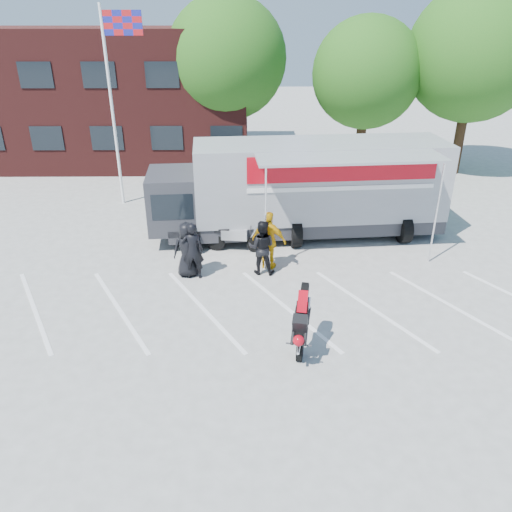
{
  "coord_description": "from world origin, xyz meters",
  "views": [
    {
      "loc": [
        -0.83,
        -11.2,
        7.57
      ],
      "look_at": [
        -0.67,
        1.75,
        1.3
      ],
      "focal_mm": 35.0,
      "sensor_mm": 36.0,
      "label": 1
    }
  ],
  "objects_px": {
    "transporter_truck": "(304,234)",
    "spectator_leather_b": "(193,251)",
    "tree_mid": "(367,74)",
    "parked_motorcycle": "(236,251)",
    "stunt_bike_rider": "(302,344)",
    "spectator_leather_c": "(262,247)",
    "flagpole": "(116,84)",
    "spectator_hivis": "(269,241)",
    "tree_left": "(226,59)",
    "tree_right": "(474,54)",
    "spectator_leather_a": "(187,250)"
  },
  "relations": [
    {
      "from": "parked_motorcycle",
      "to": "spectator_leather_a",
      "type": "relative_size",
      "value": 1.11
    },
    {
      "from": "tree_left",
      "to": "stunt_bike_rider",
      "type": "bearing_deg",
      "value": -81.6
    },
    {
      "from": "spectator_leather_c",
      "to": "flagpole",
      "type": "bearing_deg",
      "value": -41.75
    },
    {
      "from": "spectator_hivis",
      "to": "tree_left",
      "type": "bearing_deg",
      "value": -60.46
    },
    {
      "from": "tree_left",
      "to": "spectator_leather_c",
      "type": "relative_size",
      "value": 4.79
    },
    {
      "from": "stunt_bike_rider",
      "to": "spectator_leather_c",
      "type": "relative_size",
      "value": 1.06
    },
    {
      "from": "tree_left",
      "to": "spectator_leather_b",
      "type": "distance_m",
      "value": 13.91
    },
    {
      "from": "flagpole",
      "to": "spectator_hivis",
      "type": "xyz_separation_m",
      "value": [
        6.02,
        -6.46,
        -4.07
      ]
    },
    {
      "from": "tree_right",
      "to": "spectator_leather_b",
      "type": "relative_size",
      "value": 4.85
    },
    {
      "from": "tree_mid",
      "to": "stunt_bike_rider",
      "type": "xyz_separation_m",
      "value": [
        -4.53,
        -15.73,
        -4.94
      ]
    },
    {
      "from": "flagpole",
      "to": "parked_motorcycle",
      "type": "relative_size",
      "value": 3.99
    },
    {
      "from": "tree_mid",
      "to": "parked_motorcycle",
      "type": "height_order",
      "value": "tree_mid"
    },
    {
      "from": "parked_motorcycle",
      "to": "spectator_leather_a",
      "type": "xyz_separation_m",
      "value": [
        -1.48,
        -1.81,
        0.9
      ]
    },
    {
      "from": "tree_mid",
      "to": "spectator_leather_c",
      "type": "height_order",
      "value": "tree_mid"
    },
    {
      "from": "tree_left",
      "to": "stunt_bike_rider",
      "type": "xyz_separation_m",
      "value": [
        2.47,
        -16.73,
        -5.57
      ]
    },
    {
      "from": "spectator_leather_b",
      "to": "tree_left",
      "type": "bearing_deg",
      "value": -94.07
    },
    {
      "from": "tree_mid",
      "to": "transporter_truck",
      "type": "relative_size",
      "value": 0.69
    },
    {
      "from": "spectator_leather_a",
      "to": "spectator_leather_c",
      "type": "distance_m",
      "value": 2.35
    },
    {
      "from": "spectator_leather_c",
      "to": "tree_mid",
      "type": "bearing_deg",
      "value": -106.96
    },
    {
      "from": "spectator_leather_a",
      "to": "parked_motorcycle",
      "type": "bearing_deg",
      "value": -136.81
    },
    {
      "from": "flagpole",
      "to": "spectator_hivis",
      "type": "relative_size",
      "value": 4.08
    },
    {
      "from": "transporter_truck",
      "to": "tree_left",
      "type": "bearing_deg",
      "value": 103.56
    },
    {
      "from": "tree_left",
      "to": "parked_motorcycle",
      "type": "bearing_deg",
      "value": -86.64
    },
    {
      "from": "tree_right",
      "to": "transporter_truck",
      "type": "xyz_separation_m",
      "value": [
        -8.79,
        -8.16,
        -5.88
      ]
    },
    {
      "from": "transporter_truck",
      "to": "spectator_leather_b",
      "type": "xyz_separation_m",
      "value": [
        -3.84,
        -3.44,
        0.94
      ]
    },
    {
      "from": "spectator_leather_a",
      "to": "spectator_leather_b",
      "type": "bearing_deg",
      "value": 134.84
    },
    {
      "from": "transporter_truck",
      "to": "parked_motorcycle",
      "type": "height_order",
      "value": "transporter_truck"
    },
    {
      "from": "flagpole",
      "to": "spectator_leather_c",
      "type": "relative_size",
      "value": 4.44
    },
    {
      "from": "tree_right",
      "to": "stunt_bike_rider",
      "type": "height_order",
      "value": "tree_right"
    },
    {
      "from": "parked_motorcycle",
      "to": "stunt_bike_rider",
      "type": "relative_size",
      "value": 1.05
    },
    {
      "from": "tree_mid",
      "to": "transporter_truck",
      "type": "xyz_separation_m",
      "value": [
        -3.79,
        -8.66,
        -4.94
      ]
    },
    {
      "from": "tree_left",
      "to": "tree_mid",
      "type": "xyz_separation_m",
      "value": [
        7.0,
        -1.0,
        -0.62
      ]
    },
    {
      "from": "tree_mid",
      "to": "spectator_hivis",
      "type": "bearing_deg",
      "value": -114.52
    },
    {
      "from": "tree_left",
      "to": "spectator_leather_c",
      "type": "height_order",
      "value": "tree_left"
    },
    {
      "from": "tree_mid",
      "to": "spectator_leather_c",
      "type": "xyz_separation_m",
      "value": [
        -5.48,
        -11.8,
        -4.04
      ]
    },
    {
      "from": "transporter_truck",
      "to": "spectator_leather_b",
      "type": "distance_m",
      "value": 5.25
    },
    {
      "from": "spectator_leather_a",
      "to": "spectator_leather_b",
      "type": "distance_m",
      "value": 0.25
    },
    {
      "from": "parked_motorcycle",
      "to": "spectator_hivis",
      "type": "height_order",
      "value": "spectator_hivis"
    },
    {
      "from": "flagpole",
      "to": "spectator_leather_b",
      "type": "bearing_deg",
      "value": -63.04
    },
    {
      "from": "transporter_truck",
      "to": "spectator_hivis",
      "type": "distance_m",
      "value": 3.3
    },
    {
      "from": "spectator_leather_b",
      "to": "parked_motorcycle",
      "type": "bearing_deg",
      "value": -124.56
    },
    {
      "from": "parked_motorcycle",
      "to": "tree_left",
      "type": "bearing_deg",
      "value": 9.82
    },
    {
      "from": "spectator_leather_b",
      "to": "spectator_hivis",
      "type": "xyz_separation_m",
      "value": [
        2.41,
        0.64,
        0.04
      ]
    },
    {
      "from": "parked_motorcycle",
      "to": "spectator_leather_c",
      "type": "relative_size",
      "value": 1.11
    },
    {
      "from": "tree_right",
      "to": "parked_motorcycle",
      "type": "bearing_deg",
      "value": -139.66
    },
    {
      "from": "transporter_truck",
      "to": "stunt_bike_rider",
      "type": "bearing_deg",
      "value": -100.8
    },
    {
      "from": "transporter_truck",
      "to": "spectator_leather_a",
      "type": "bearing_deg",
      "value": -145.61
    },
    {
      "from": "stunt_bike_rider",
      "to": "spectator_leather_b",
      "type": "xyz_separation_m",
      "value": [
        -3.1,
        3.63,
        0.94
      ]
    },
    {
      "from": "transporter_truck",
      "to": "stunt_bike_rider",
      "type": "height_order",
      "value": "transporter_truck"
    },
    {
      "from": "tree_left",
      "to": "tree_right",
      "type": "xyz_separation_m",
      "value": [
        12.0,
        -1.5,
        0.31
      ]
    }
  ]
}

